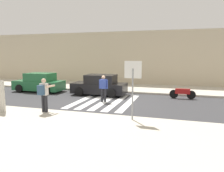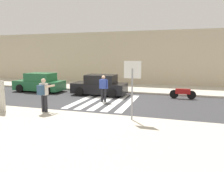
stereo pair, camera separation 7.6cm
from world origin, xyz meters
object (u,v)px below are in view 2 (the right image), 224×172
Objects in this scene: stop_sign at (132,77)px; motorcycle at (183,93)px; photographer_with_backpack at (44,92)px; parked_car_black at (100,85)px; parked_car_green at (40,83)px; pedestrian_crossing at (103,87)px.

motorcycle is (2.24, 6.34, -1.65)m from stop_sign.
motorcycle is at bearing 43.04° from photographer_with_backpack.
parked_car_black is at bearing -177.15° from motorcycle.
stop_sign is 0.64× the size of parked_car_green.
motorcycle is (11.37, 0.30, -0.31)m from parked_car_green.
pedestrian_crossing is at bearing -19.66° from parked_car_green.
parked_car_green is at bearing 127.02° from photographer_with_backpack.
pedestrian_crossing is at bearing 63.25° from photographer_with_backpack.
parked_car_black reaches higher than motorcycle.
pedestrian_crossing is 5.59m from motorcycle.
photographer_with_backpack is 0.98× the size of motorcycle.
stop_sign is 0.64× the size of parked_car_black.
parked_car_green is (-9.13, 6.04, -1.34)m from stop_sign.
pedestrian_crossing reaches higher than parked_car_green.
motorcycle is at bearing 70.53° from stop_sign.
stop_sign is 1.53× the size of photographer_with_backpack.
stop_sign is 4.72m from pedestrian_crossing.
stop_sign is 1.50× the size of motorcycle.
photographer_with_backpack reaches higher than parked_car_black.
motorcycle is (4.92, 2.61, -0.56)m from pedestrian_crossing.
motorcycle is at bearing 1.51° from parked_car_green.
parked_car_black is 6.05m from motorcycle.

